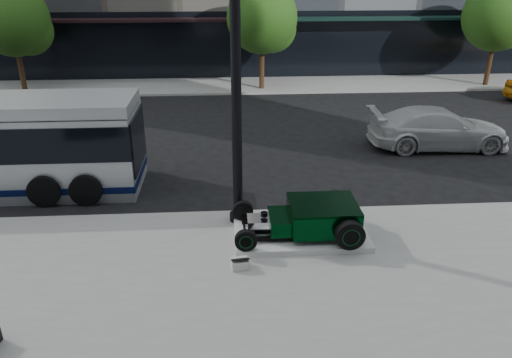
{
  "coord_description": "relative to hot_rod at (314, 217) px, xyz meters",
  "views": [
    {
      "loc": [
        -1.16,
        -14.73,
        6.64
      ],
      "look_at": [
        -0.33,
        -2.26,
        1.2
      ],
      "focal_mm": 35.0,
      "sensor_mm": 36.0,
      "label": 1
    }
  ],
  "objects": [
    {
      "name": "lamppost",
      "position": [
        -1.91,
        1.05,
        3.37
      ],
      "size": [
        0.47,
        0.47,
        8.54
      ],
      "color": "black",
      "rests_on": "sidewalk_near"
    },
    {
      "name": "hot_rod",
      "position": [
        0.0,
        0.0,
        0.0
      ],
      "size": [
        3.22,
        2.0,
        0.81
      ],
      "color": "black",
      "rests_on": "display_plinth"
    },
    {
      "name": "ground",
      "position": [
        -1.07,
        3.62,
        -0.7
      ],
      "size": [
        120.0,
        120.0,
        0.0
      ],
      "primitive_type": "plane",
      "color": "black",
      "rests_on": "ground"
    },
    {
      "name": "sidewalk_far",
      "position": [
        -1.07,
        17.62,
        -0.64
      ],
      "size": [
        70.0,
        4.0,
        0.12
      ],
      "primitive_type": "cube",
      "color": "gray",
      "rests_on": "ground"
    },
    {
      "name": "street_trees",
      "position": [
        0.08,
        16.69,
        3.07
      ],
      "size": [
        29.8,
        3.8,
        5.7
      ],
      "color": "black",
      "rests_on": "sidewalk_far"
    },
    {
      "name": "info_plaque",
      "position": [
        -1.94,
        -1.3,
        -0.45
      ],
      "size": [
        0.44,
        0.35,
        0.31
      ],
      "color": "silver",
      "rests_on": "sidewalk_near"
    },
    {
      "name": "display_plinth",
      "position": [
        -0.33,
        -0.0,
        -0.5
      ],
      "size": [
        3.4,
        1.8,
        0.15
      ],
      "primitive_type": "cube",
      "color": "silver",
      "rests_on": "sidewalk_near"
    },
    {
      "name": "white_sedan",
      "position": [
        6.0,
        6.77,
        0.07
      ],
      "size": [
        5.38,
        2.33,
        1.54
      ],
      "primitive_type": "imported",
      "rotation": [
        0.0,
        0.0,
        1.54
      ],
      "color": "silver",
      "rests_on": "ground"
    }
  ]
}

